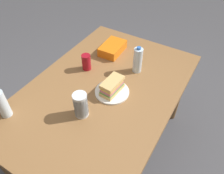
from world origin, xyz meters
TOP-DOWN VIEW (x-y plane):
  - ground_plane at (0.00, 0.00)m, footprint 8.00×8.00m
  - dining_table at (0.00, 0.00)m, footprint 1.44×0.95m
  - paper_plate at (0.01, -0.07)m, footprint 0.23×0.23m
  - sandwich at (0.01, -0.07)m, footprint 0.19×0.11m
  - soda_can_red at (0.13, 0.22)m, footprint 0.07×0.07m
  - chip_bag at (0.41, 0.16)m, footprint 0.24×0.16m
  - water_bottle_tall at (0.30, -0.11)m, footprint 0.07×0.07m
  - plastic_cup_stack at (-0.24, -0.01)m, footprint 0.08×0.08m
  - water_bottle_spare at (-0.48, 0.38)m, footprint 0.07×0.07m

SIDE VIEW (x-z plane):
  - ground_plane at x=0.00m, z-range 0.00..0.00m
  - dining_table at x=0.00m, z-range 0.27..1.00m
  - paper_plate at x=0.01m, z-range 0.73..0.74m
  - chip_bag at x=0.41m, z-range 0.73..0.80m
  - sandwich at x=0.01m, z-range 0.74..0.82m
  - soda_can_red at x=0.13m, z-range 0.73..0.85m
  - plastic_cup_stack at x=-0.24m, z-range 0.73..0.89m
  - water_bottle_spare at x=-0.48m, z-range 0.72..0.92m
  - water_bottle_tall at x=0.30m, z-range 0.72..0.93m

